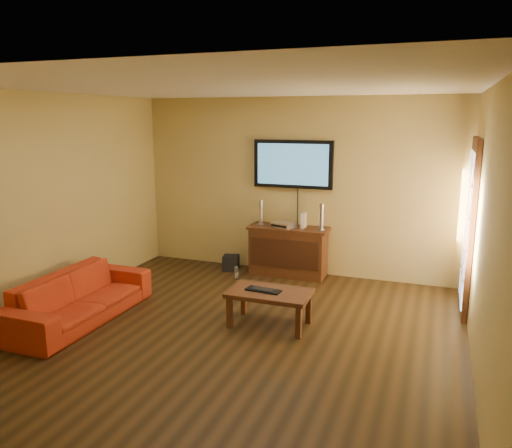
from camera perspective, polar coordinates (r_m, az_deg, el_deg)
The scene contains 14 objects.
ground_plane at distance 5.79m, azimuth -2.66°, elevation -12.30°, with size 5.00×5.00×0.00m, color black.
room_walls at distance 5.90m, azimuth -0.43°, elevation 5.25°, with size 5.00×5.00×5.00m.
french_door at distance 6.69m, azimuth 23.19°, elevation -0.46°, with size 0.07×1.02×2.22m.
media_console at distance 7.68m, azimuth 3.69°, elevation -3.10°, with size 1.22×0.46×0.76m.
television at distance 7.63m, azimuth 4.24°, elevation 6.83°, with size 1.23×0.08×0.73m.
coffee_table at distance 5.84m, azimuth 1.57°, elevation -8.24°, with size 0.94×0.57×0.42m.
sofa at distance 6.35m, azimuth -19.55°, elevation -7.06°, with size 1.95×0.57×0.76m, color #B22E13.
speaker_left at distance 7.71m, azimuth 0.56°, elevation 1.22°, with size 0.11×0.11×0.39m.
speaker_right at distance 7.40m, azimuth 7.49°, elevation 0.69°, with size 0.11×0.11×0.39m.
av_receiver at distance 7.56m, azimuth 3.17°, elevation -0.09°, with size 0.33×0.24×0.08m, color silver.
game_console at distance 7.53m, azimuth 5.47°, elevation 0.40°, with size 0.05×0.16×0.22m, color white.
subwoofer at distance 7.99m, azimuth -2.88°, elevation -4.46°, with size 0.24×0.24×0.24m, color black.
bottle at distance 7.56m, azimuth -2.27°, elevation -5.60°, with size 0.07×0.07×0.21m.
keyboard at distance 5.82m, azimuth 0.84°, elevation -7.55°, with size 0.42×0.19×0.02m.
Camera 1 is at (2.09, -4.84, 2.38)m, focal length 35.00 mm.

